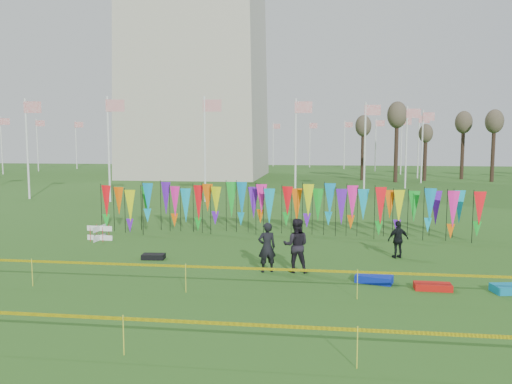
# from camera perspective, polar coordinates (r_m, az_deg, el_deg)

# --- Properties ---
(ground) EXTENTS (160.00, 160.00, 0.00)m
(ground) POSITION_cam_1_polar(r_m,az_deg,el_deg) (17.02, 0.25, -10.02)
(ground) COLOR #265217
(ground) RESTS_ON ground
(flagpole_ring) EXTENTS (57.40, 56.16, 8.00)m
(flagpole_ring) POSITION_cam_1_polar(r_m,az_deg,el_deg) (66.22, -6.59, 5.27)
(flagpole_ring) COLOR silver
(flagpole_ring) RESTS_ON ground
(banner_row) EXTENTS (18.64, 0.64, 2.42)m
(banner_row) POSITION_cam_1_polar(r_m,az_deg,el_deg) (24.55, 3.26, -1.43)
(banner_row) COLOR black
(banner_row) RESTS_ON ground
(caution_tape_near) EXTENTS (26.00, 0.02, 0.90)m
(caution_tape_near) POSITION_cam_1_polar(r_m,az_deg,el_deg) (15.27, -1.38, -8.86)
(caution_tape_near) COLOR #FFEB05
(caution_tape_near) RESTS_ON ground
(caution_tape_far) EXTENTS (26.00, 0.02, 0.90)m
(caution_tape_far) POSITION_cam_1_polar(r_m,az_deg,el_deg) (10.97, -5.18, -14.87)
(caution_tape_far) COLOR #FFEB05
(caution_tape_far) RESTS_ON ground
(box_kite) EXTENTS (0.64, 0.64, 0.71)m
(box_kite) POSITION_cam_1_polar(r_m,az_deg,el_deg) (24.56, -17.44, -4.50)
(box_kite) COLOR red
(box_kite) RESTS_ON ground
(person_left) EXTENTS (0.78, 0.68, 1.79)m
(person_left) POSITION_cam_1_polar(r_m,az_deg,el_deg) (17.82, 1.25, -6.34)
(person_left) COLOR black
(person_left) RESTS_ON ground
(person_mid) EXTENTS (0.94, 0.58, 1.93)m
(person_mid) POSITION_cam_1_polar(r_m,az_deg,el_deg) (17.87, 4.60, -6.09)
(person_mid) COLOR black
(person_mid) RESTS_ON ground
(person_right) EXTENTS (1.00, 0.78, 1.50)m
(person_right) POSITION_cam_1_polar(r_m,az_deg,el_deg) (20.72, 15.94, -5.24)
(person_right) COLOR black
(person_right) RESTS_ON ground
(kite_bag_blue) EXTENTS (1.30, 0.92, 0.25)m
(kite_bag_blue) POSITION_cam_1_polar(r_m,az_deg,el_deg) (17.16, 13.35, -9.63)
(kite_bag_blue) COLOR #0A23AE
(kite_bag_blue) RESTS_ON ground
(kite_bag_red) EXTENTS (1.14, 0.54, 0.21)m
(kite_bag_red) POSITION_cam_1_polar(r_m,az_deg,el_deg) (16.88, 19.54, -10.14)
(kite_bag_red) COLOR red
(kite_bag_red) RESTS_ON ground
(kite_bag_black) EXTENTS (0.91, 0.57, 0.20)m
(kite_bag_black) POSITION_cam_1_polar(r_m,az_deg,el_deg) (20.30, -11.64, -7.23)
(kite_bag_black) COLOR black
(kite_bag_black) RESTS_ON ground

